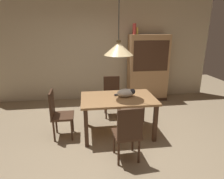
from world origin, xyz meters
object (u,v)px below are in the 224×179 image
Objects in this scene: chair_left_side at (58,112)px; book_yellow_short at (136,31)px; dining_table at (118,102)px; chair_far_back at (112,94)px; hutch_bookcase at (148,69)px; pendant_lamp at (119,49)px; cat_sleeping at (126,93)px; chair_near_front at (128,132)px; book_red_tall at (134,29)px.

chair_left_side is 3.01m from book_yellow_short.
chair_far_back is (0.00, 0.88, -0.14)m from dining_table.
hutch_bookcase is (2.29, 1.83, 0.38)m from chair_left_side.
hutch_bookcase is at bearing 57.55° from pendant_lamp.
book_yellow_short reaches higher than cat_sleeping.
pendant_lamp reaches higher than chair_left_side.
chair_left_side is 4.65× the size of book_yellow_short.
dining_table is 0.76× the size of hutch_bookcase.
chair_near_front is 4.65× the size of book_yellow_short.
pendant_lamp is 2.01m from book_yellow_short.
book_red_tall is at bearing 52.47° from chair_far_back.
dining_table is 0.89m from chair_far_back.
chair_far_back is 0.50× the size of hutch_bookcase.
chair_near_front is at bearing -105.01° from book_red_tall.
chair_far_back is at bearing 89.85° from dining_table.
book_yellow_short is at bearing 73.87° from chair_near_front.
hutch_bookcase is at bearing 60.91° from cat_sleeping.
chair_far_back is at bearing 37.86° from chair_left_side.
pendant_lamp is at bearing 90.34° from chair_near_front.
book_yellow_short reaches higher than dining_table.
dining_table is at bearing -111.80° from book_red_tall.
cat_sleeping is at bearing -107.55° from book_red_tall.
chair_near_front is 3.32× the size of book_red_tall.
book_red_tall reaches higher than book_yellow_short.
chair_far_back is 1.90m from book_red_tall.
pendant_lamp is at bearing -113.33° from book_yellow_short.
chair_left_side and chair_near_front have the same top height.
pendant_lamp is 1.99m from book_red_tall.
book_yellow_short reaches higher than chair_near_front.
book_yellow_short reaches higher than hutch_bookcase.
book_yellow_short reaches higher than chair_left_side.
book_red_tall is at bearing 72.45° from cat_sleeping.
pendant_lamp is 0.70× the size of hutch_bookcase.
hutch_bookcase is at bearing -0.23° from book_yellow_short.
chair_near_front is 1.45m from pendant_lamp.
book_yellow_short is (0.06, 0.00, -0.05)m from book_red_tall.
hutch_bookcase reaches higher than chair_far_back.
chair_left_side is at bearing -179.97° from dining_table.
pendant_lamp is at bearing 82.87° from dining_table.
book_yellow_short reaches higher than chair_far_back.
dining_table is 0.24m from cat_sleeping.
hutch_bookcase is (1.16, 1.83, -0.77)m from pendant_lamp.
chair_left_side is 3.00m from book_red_tall.
book_yellow_short is at bearing 43.64° from chair_left_side.
cat_sleeping is at bearing 1.50° from chair_left_side.
book_red_tall reaches higher than hutch_bookcase.
book_red_tall is (-0.43, 0.00, 1.10)m from hutch_bookcase.
chair_left_side and chair_far_back have the same top height.
book_red_tall is at bearing 179.80° from hutch_bookcase.
chair_far_back reaches higher than cat_sleeping.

